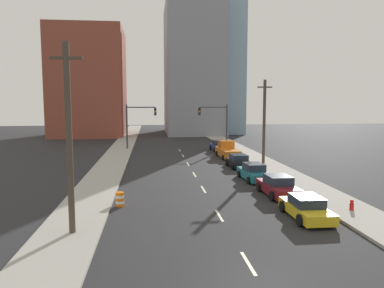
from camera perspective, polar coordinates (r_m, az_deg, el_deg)
The scene contains 25 objects.
ground_plane at distance 15.32m, azimuth 10.60°, elevation -20.46°, with size 200.00×200.00×0.00m, color #262628.
sidewalk_left at distance 60.96m, azimuth -10.38°, elevation -0.10°, with size 3.41×94.75×0.17m.
sidewalk_right at distance 62.09m, azimuth 5.37°, elevation 0.10°, with size 3.41×94.75×0.17m.
lane_stripe_at_2m at distance 17.06m, azimuth 8.56°, elevation -17.50°, with size 0.16×2.40×0.01m, color beige.
lane_stripe_at_9m at distance 23.30m, azimuth 4.18°, elevation -10.81°, with size 0.16×2.40×0.01m, color beige.
lane_stripe_at_16m at distance 29.90m, azimuth 1.74°, elevation -6.91°, with size 0.16×2.40×0.01m, color beige.
lane_stripe_at_22m at distance 35.83m, azimuth 0.37°, elevation -4.67°, with size 0.16×2.40×0.01m, color beige.
lane_stripe_at_28m at distance 41.69m, azimuth -0.59°, elevation -3.10°, with size 0.16×2.40×0.01m, color beige.
lane_stripe_at_34m at distance 48.15m, azimuth -1.38°, elevation -1.81°, with size 0.16×2.40×0.01m, color beige.
lane_stripe_at_40m at distance 53.60m, azimuth -1.89°, elevation -0.97°, with size 0.16×2.40×0.01m, color beige.
building_brick_left at distance 79.98m, azimuth -15.38°, elevation 8.96°, with size 14.00×16.00×21.49m.
building_office_center at distance 83.76m, azimuth 0.14°, elevation 11.27°, with size 12.00×20.00×27.94m.
building_glass_right at distance 88.95m, azimuth 2.56°, elevation 14.91°, with size 13.00×20.00×40.07m.
traffic_signal_left at distance 54.84m, azimuth -8.65°, elevation 3.56°, with size 4.41×0.35×6.53m.
traffic_signal_right at distance 55.72m, azimuth 4.11°, elevation 3.66°, with size 4.41×0.35×6.53m.
utility_pole_left_near at distance 19.87m, azimuth -18.23°, elevation 0.78°, with size 1.60×0.32×9.86m.
utility_pole_right_mid at distance 41.56m, azimuth 10.94°, elevation 3.37°, with size 1.60×0.32×9.29m.
traffic_barrel at distance 25.53m, azimuth -10.92°, elevation -8.27°, with size 0.56×0.56×0.95m.
fire_hydrant at distance 25.71m, azimuth 23.15°, elevation -8.72°, with size 0.26×0.26×0.84m.
sedan_yellow at distance 23.57m, azimuth 17.00°, elevation -9.29°, with size 2.13×4.56×1.35m.
sedan_maroon at distance 28.56m, azimuth 12.97°, elevation -6.30°, with size 2.31×4.69×1.51m.
sedan_teal at distance 33.65m, azimuth 9.40°, elevation -4.32°, with size 2.24×4.69×1.50m.
sedan_black at distance 39.89m, azimuth 7.13°, elevation -2.66°, with size 2.24×4.32×1.38m.
pickup_truck_orange at distance 46.92m, azimuth 5.42°, elevation -1.04°, with size 2.43×5.94×2.04m.
sedan_blue at distance 52.94m, azimuth 4.08°, elevation -0.32°, with size 2.12×4.57×1.53m.
Camera 1 is at (-4.10, -13.05, 6.90)m, focal length 35.00 mm.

